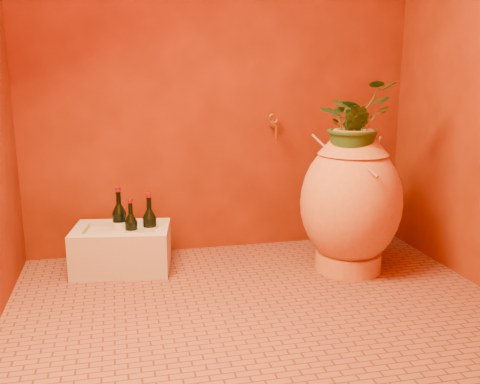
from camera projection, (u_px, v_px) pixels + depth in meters
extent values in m
plane|color=brown|center=(261.00, 309.00, 2.67)|extent=(2.50, 2.50, 0.00)
cube|color=#5A1A05|center=(221.00, 56.00, 3.34)|extent=(2.50, 0.02, 2.50)
cylinder|color=#D6713C|center=(348.00, 261.00, 3.19)|extent=(0.48, 0.48, 0.11)
ellipsoid|color=#D6713C|center=(351.00, 202.00, 3.11)|extent=(0.74, 0.74, 0.73)
cone|color=#D6713C|center=(353.00, 144.00, 3.03)|extent=(0.51, 0.51, 0.11)
torus|color=#D6713C|center=(354.00, 133.00, 3.02)|extent=(0.31, 0.31, 0.05)
cylinder|color=olive|center=(343.00, 164.00, 2.99)|extent=(0.28, 0.32, 0.32)
cylinder|color=olive|center=(359.00, 160.00, 2.93)|extent=(0.04, 0.40, 0.12)
cylinder|color=olive|center=(376.00, 156.00, 2.99)|extent=(0.20, 0.28, 0.18)
cube|color=beige|center=(122.00, 251.00, 3.17)|extent=(0.61, 0.46, 0.23)
cube|color=beige|center=(121.00, 223.00, 3.29)|extent=(0.56, 0.16, 0.03)
cube|color=beige|center=(121.00, 237.00, 3.00)|extent=(0.56, 0.16, 0.03)
cube|color=beige|center=(78.00, 232.00, 3.09)|extent=(0.11, 0.24, 0.03)
cube|color=beige|center=(162.00, 227.00, 3.20)|extent=(0.11, 0.24, 0.03)
cylinder|color=black|center=(120.00, 228.00, 3.20)|extent=(0.08, 0.08, 0.19)
cone|color=black|center=(119.00, 208.00, 3.17)|extent=(0.08, 0.08, 0.05)
cylinder|color=black|center=(118.00, 198.00, 3.16)|extent=(0.03, 0.03, 0.08)
cylinder|color=maroon|center=(118.00, 189.00, 3.15)|extent=(0.03, 0.03, 0.03)
cylinder|color=silver|center=(120.00, 228.00, 3.20)|extent=(0.09, 0.09, 0.09)
cylinder|color=black|center=(132.00, 236.00, 3.10)|extent=(0.07, 0.07, 0.17)
cone|color=black|center=(131.00, 218.00, 3.07)|extent=(0.07, 0.07, 0.05)
cylinder|color=black|center=(130.00, 208.00, 3.06)|extent=(0.02, 0.02, 0.07)
cylinder|color=maroon|center=(130.00, 201.00, 3.05)|extent=(0.03, 0.03, 0.02)
cylinder|color=silver|center=(132.00, 236.00, 3.10)|extent=(0.07, 0.07, 0.08)
cylinder|color=black|center=(150.00, 233.00, 3.12)|extent=(0.08, 0.08, 0.19)
cone|color=black|center=(149.00, 213.00, 3.09)|extent=(0.08, 0.08, 0.05)
cylinder|color=black|center=(149.00, 203.00, 3.08)|extent=(0.03, 0.03, 0.07)
cylinder|color=maroon|center=(149.00, 195.00, 3.07)|extent=(0.03, 0.03, 0.03)
cylinder|color=silver|center=(150.00, 233.00, 3.12)|extent=(0.08, 0.08, 0.08)
cylinder|color=#AB8127|center=(273.00, 126.00, 3.45)|extent=(0.02, 0.13, 0.02)
cylinder|color=#AB8127|center=(276.00, 133.00, 3.39)|extent=(0.02, 0.02, 0.07)
torus|color=#AB8127|center=(273.00, 119.00, 3.44)|extent=(0.07, 0.01, 0.07)
cylinder|color=#AB8127|center=(273.00, 122.00, 3.44)|extent=(0.01, 0.01, 0.05)
imported|color=#214719|center=(354.00, 123.00, 2.99)|extent=(0.53, 0.50, 0.47)
imported|color=#214719|center=(351.00, 136.00, 2.97)|extent=(0.24, 0.23, 0.34)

